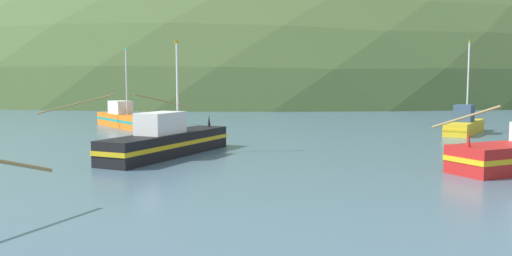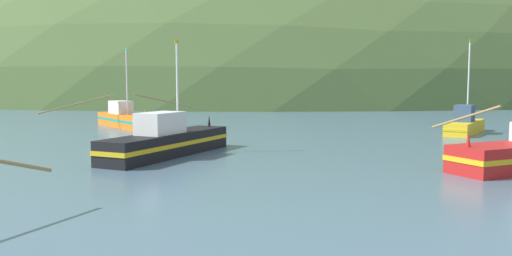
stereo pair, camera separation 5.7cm
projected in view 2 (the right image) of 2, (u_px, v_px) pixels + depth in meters
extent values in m
ellipsoid|color=#386633|center=(184.00, 90.00, 257.30)|extent=(114.81, 91.85, 92.99)
ellipsoid|color=#2D562D|center=(428.00, 93.00, 189.45)|extent=(191.81, 153.45, 108.97)
ellipsoid|color=#516B38|center=(260.00, 95.00, 152.61)|extent=(210.71, 168.57, 88.31)
cube|color=gold|center=(465.00, 127.00, 40.02)|extent=(5.39, 6.95, 0.96)
cube|color=gold|center=(465.00, 127.00, 40.01)|extent=(5.44, 7.02, 0.17)
cone|color=gold|center=(474.00, 114.00, 42.72)|extent=(0.28, 0.28, 0.70)
cube|color=#334C6B|center=(464.00, 113.00, 39.52)|extent=(2.00, 2.12, 1.29)
cylinder|color=silver|center=(469.00, 82.00, 40.27)|extent=(0.12, 0.12, 6.11)
cube|color=gold|center=(470.00, 41.00, 39.98)|extent=(0.22, 0.32, 0.20)
cone|color=red|center=(468.00, 139.00, 21.80)|extent=(0.26, 0.26, 0.70)
cylinder|color=#997F4C|center=(464.00, 117.00, 26.01)|extent=(1.90, 3.99, 1.45)
cube|color=black|center=(168.00, 144.00, 27.96)|extent=(5.94, 9.62, 1.26)
cube|color=gold|center=(168.00, 143.00, 27.95)|extent=(6.00, 9.72, 0.23)
cone|color=black|center=(209.00, 121.00, 31.91)|extent=(0.27, 0.27, 0.70)
cube|color=silver|center=(161.00, 123.00, 27.24)|extent=(2.54, 3.09, 1.15)
cylinder|color=silver|center=(177.00, 88.00, 28.56)|extent=(0.12, 0.12, 4.85)
cube|color=gold|center=(177.00, 41.00, 28.33)|extent=(0.18, 0.34, 0.20)
cube|color=orange|center=(125.00, 121.00, 45.46)|extent=(6.80, 8.71, 1.16)
cube|color=teal|center=(125.00, 120.00, 45.46)|extent=(6.86, 8.80, 0.21)
cone|color=orange|center=(144.00, 113.00, 41.88)|extent=(0.28, 0.28, 0.70)
cube|color=silver|center=(121.00, 107.00, 46.16)|extent=(2.63, 2.94, 1.15)
cylinder|color=silver|center=(127.00, 83.00, 44.66)|extent=(0.12, 0.12, 5.54)
cube|color=teal|center=(126.00, 49.00, 44.40)|extent=(0.23, 0.31, 0.20)
cylinder|color=#997F4C|center=(167.00, 102.00, 47.66)|extent=(5.32, 3.74, 1.57)
cylinder|color=#997F4C|center=(78.00, 104.00, 42.98)|extent=(5.32, 3.74, 1.57)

